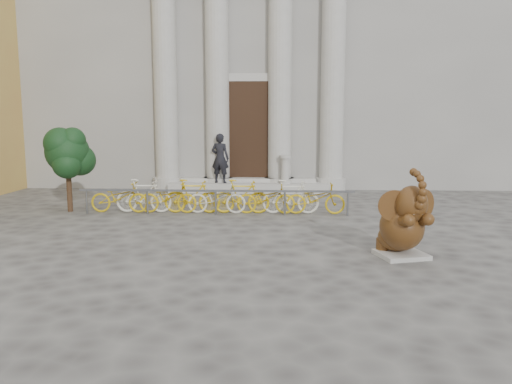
{
  "coord_description": "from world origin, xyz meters",
  "views": [
    {
      "loc": [
        1.12,
        -9.58,
        2.71
      ],
      "look_at": [
        0.64,
        1.63,
        1.1
      ],
      "focal_mm": 35.0,
      "sensor_mm": 36.0,
      "label": 1
    }
  ],
  "objects_px": {
    "tree": "(68,153)",
    "pedestrian": "(220,158)",
    "elephant_statue": "(403,225)",
    "bike_rack": "(217,196)"
  },
  "relations": [
    {
      "from": "elephant_statue",
      "to": "tree",
      "type": "bearing_deg",
      "value": 135.88
    },
    {
      "from": "bike_rack",
      "to": "tree",
      "type": "height_order",
      "value": "tree"
    },
    {
      "from": "tree",
      "to": "pedestrian",
      "type": "bearing_deg",
      "value": 46.54
    },
    {
      "from": "tree",
      "to": "pedestrian",
      "type": "distance_m",
      "value": 5.87
    },
    {
      "from": "elephant_statue",
      "to": "bike_rack",
      "type": "distance_m",
      "value": 6.3
    },
    {
      "from": "tree",
      "to": "pedestrian",
      "type": "xyz_separation_m",
      "value": [
        4.03,
        4.25,
        -0.46
      ]
    },
    {
      "from": "bike_rack",
      "to": "pedestrian",
      "type": "bearing_deg",
      "value": 95.11
    },
    {
      "from": "bike_rack",
      "to": "elephant_statue",
      "type": "bearing_deg",
      "value": -47.15
    },
    {
      "from": "bike_rack",
      "to": "pedestrian",
      "type": "xyz_separation_m",
      "value": [
        -0.39,
        4.31,
        0.8
      ]
    },
    {
      "from": "elephant_statue",
      "to": "pedestrian",
      "type": "xyz_separation_m",
      "value": [
        -4.67,
        8.93,
        0.64
      ]
    }
  ]
}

